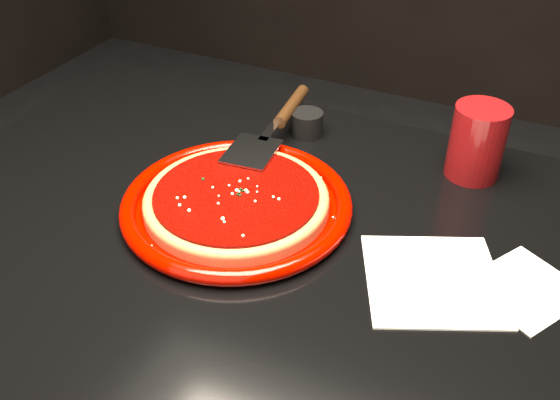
% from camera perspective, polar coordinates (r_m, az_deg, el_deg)
% --- Properties ---
extents(table, '(1.20, 0.80, 0.75)m').
position_cam_1_polar(table, '(1.20, -0.39, -16.96)').
color(table, black).
rests_on(table, floor).
extents(plate, '(0.46, 0.46, 0.03)m').
position_cam_1_polar(plate, '(0.97, -3.98, -0.36)').
color(plate, '#7F0500').
rests_on(plate, table).
extents(pizza_crust, '(0.37, 0.37, 0.01)m').
position_cam_1_polar(pizza_crust, '(0.96, -3.99, -0.17)').
color(pizza_crust, brown).
rests_on(pizza_crust, plate).
extents(pizza_crust_rim, '(0.37, 0.37, 0.02)m').
position_cam_1_polar(pizza_crust_rim, '(0.96, -4.01, 0.18)').
color(pizza_crust_rim, brown).
rests_on(pizza_crust_rim, plate).
extents(pizza_sauce, '(0.33, 0.33, 0.01)m').
position_cam_1_polar(pizza_sauce, '(0.96, -4.02, 0.43)').
color(pizza_sauce, '#640300').
rests_on(pizza_sauce, plate).
extents(parmesan_dusting, '(0.25, 0.25, 0.01)m').
position_cam_1_polar(parmesan_dusting, '(0.95, -4.04, 0.78)').
color(parmesan_dusting, beige).
rests_on(parmesan_dusting, plate).
extents(basil_flecks, '(0.23, 0.23, 0.00)m').
position_cam_1_polar(basil_flecks, '(0.95, -4.04, 0.73)').
color(basil_flecks, black).
rests_on(basil_flecks, plate).
extents(pizza_server, '(0.13, 0.34, 0.03)m').
position_cam_1_polar(pizza_server, '(1.11, -0.51, 6.88)').
color(pizza_server, '#B8BBBF').
rests_on(pizza_server, plate).
extents(cup, '(0.11, 0.11, 0.12)m').
position_cam_1_polar(cup, '(1.07, 17.57, 5.08)').
color(cup, maroon).
rests_on(cup, table).
extents(napkin_a, '(0.24, 0.24, 0.00)m').
position_cam_1_polar(napkin_a, '(0.88, 13.80, -7.10)').
color(napkin_a, silver).
rests_on(napkin_a, table).
extents(napkin_b, '(0.17, 0.17, 0.00)m').
position_cam_1_polar(napkin_b, '(0.90, 21.54, -7.52)').
color(napkin_b, silver).
rests_on(napkin_b, table).
extents(ramekin, '(0.07, 0.07, 0.05)m').
position_cam_1_polar(ramekin, '(1.16, 2.49, 7.01)').
color(ramekin, black).
rests_on(ramekin, table).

